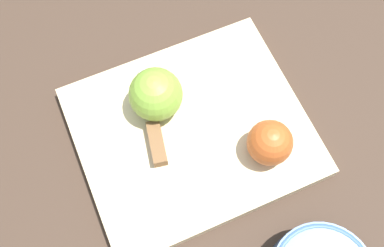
{
  "coord_description": "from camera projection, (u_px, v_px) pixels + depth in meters",
  "views": [
    {
      "loc": [
        0.07,
        0.24,
        0.64
      ],
      "look_at": [
        0.0,
        0.0,
        0.04
      ],
      "focal_mm": 42.0,
      "sensor_mm": 36.0,
      "label": 1
    }
  ],
  "objects": [
    {
      "name": "ground_plane",
      "position": [
        192.0,
        134.0,
        0.69
      ],
      "size": [
        4.0,
        4.0,
        0.0
      ],
      "primitive_type": "plane",
      "color": "#38281E"
    },
    {
      "name": "apple_half_left",
      "position": [
        270.0,
        143.0,
        0.62
      ],
      "size": [
        0.07,
        0.07,
        0.07
      ],
      "rotation": [
        0.0,
        0.0,
        4.99
      ],
      "color": "#AD4C1E",
      "rests_on": "cutting_board"
    },
    {
      "name": "cutting_board",
      "position": [
        192.0,
        132.0,
        0.68
      ],
      "size": [
        0.37,
        0.32,
        0.02
      ],
      "color": "#D1B789",
      "rests_on": "ground_plane"
    },
    {
      "name": "apple_half_right",
      "position": [
        156.0,
        95.0,
        0.65
      ],
      "size": [
        0.08,
        0.08,
        0.08
      ],
      "rotation": [
        0.0,
        0.0,
        1.73
      ],
      "color": "olive",
      "rests_on": "cutting_board"
    },
    {
      "name": "knife",
      "position": [
        156.0,
        137.0,
        0.65
      ],
      "size": [
        0.03,
        0.17,
        0.02
      ],
      "rotation": [
        0.0,
        0.0,
        -1.65
      ],
      "color": "silver",
      "rests_on": "cutting_board"
    }
  ]
}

